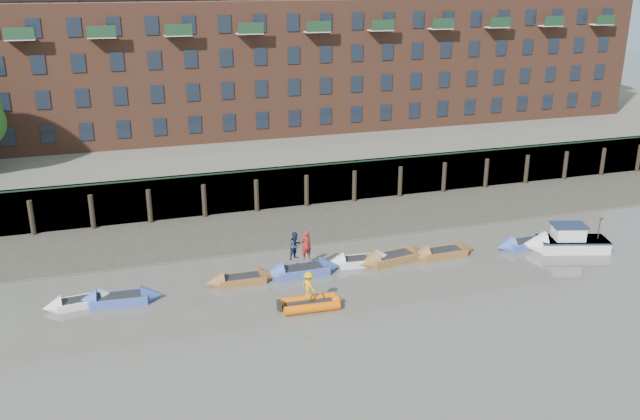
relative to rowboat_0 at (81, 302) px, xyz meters
name	(u,v)px	position (x,y,z in m)	size (l,w,h in m)	color
ground	(397,348)	(14.77, -9.55, -0.21)	(220.00, 220.00, 0.00)	#5A564F
foreshore	(296,226)	(14.77, 8.45, -0.21)	(110.00, 8.00, 0.50)	#3D382F
mud_band	(309,242)	(14.77, 5.05, -0.21)	(110.00, 1.60, 0.10)	#4C4336
river_wall	(280,188)	(14.77, 12.83, 1.38)	(110.00, 1.23, 3.30)	#2D2A26
bank_terrace	(243,148)	(14.77, 26.45, 1.39)	(110.00, 28.00, 3.20)	#5E594D
apartment_terrace	(236,26)	(14.77, 27.44, 12.61)	(80.60, 15.56, 20.98)	brown
rowboat_0	(81,302)	(0.00, 0.00, 0.00)	(4.19, 1.64, 1.18)	silver
rowboat_1	(120,299)	(2.04, -0.31, 0.03)	(4.81, 1.73, 1.37)	#3A50A1
rowboat_2	(242,279)	(9.04, 0.12, 0.01)	(4.32, 1.33, 1.25)	brown
rowboat_3	(302,271)	(12.79, 0.15, 0.04)	(4.92, 1.43, 1.43)	#3A50A1
rowboat_4	(361,261)	(16.74, 0.45, 0.02)	(4.54, 1.70, 1.29)	silver
rowboat_5	(393,258)	(18.87, 0.23, 0.05)	(5.16, 2.18, 1.45)	brown
rowboat_6	(443,253)	(22.30, 0.02, 0.03)	(4.65, 1.45, 1.34)	brown
rowboat_7	(527,243)	(28.43, -0.28, 0.03)	(4.70, 1.51, 1.35)	#3A50A1
rib_tender	(312,303)	(12.07, -4.21, 0.04)	(3.40, 1.75, 0.58)	#E25A05
motor_launch	(559,242)	(30.06, -1.47, 0.38)	(5.90, 3.41, 2.32)	silver
person_rower_a	(306,245)	(13.08, 0.21, 1.67)	(0.67, 0.44, 1.83)	maroon
person_rower_b	(296,246)	(12.47, 0.42, 1.62)	(0.85, 0.66, 1.74)	#19233F
person_rib_crew	(309,285)	(11.89, -4.17, 1.13)	(1.03, 0.59, 1.60)	orange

